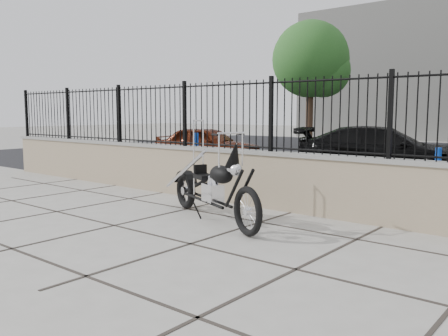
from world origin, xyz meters
The scene contains 10 objects.
ground_plane centered at (0.00, 0.00, 0.00)m, with size 90.00×90.00×0.00m, color #99968E.
parking_lot centered at (0.00, 12.50, 0.00)m, with size 30.00×30.00×0.00m, color black.
retaining_wall centered at (0.00, 2.50, 0.48)m, with size 14.00×0.36×0.96m, color gray.
iron_fence centered at (0.00, 2.50, 1.56)m, with size 14.00×0.08×1.20m, color black.
chopper_motorcycle centered at (0.85, 1.15, 0.76)m, with size 2.54×0.45×1.53m, color black, non-canonical shape.
car_red centered at (-4.43, 7.04, 0.59)m, with size 1.39×3.45×1.17m, color #521B0B.
car_black centered at (0.94, 7.69, 0.63)m, with size 1.76×4.33×1.26m, color black.
bollard_a centered at (-2.57, 4.51, 0.55)m, with size 0.13×0.13×1.10m, color #0C3DC2.
bollard_b centered at (2.94, 5.23, 0.48)m, with size 0.11×0.11×0.96m, color blue.
tree_left centered at (-5.82, 15.98, 4.25)m, with size 3.59×3.59×6.06m.
Camera 1 is at (5.43, -4.13, 1.62)m, focal length 38.00 mm.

